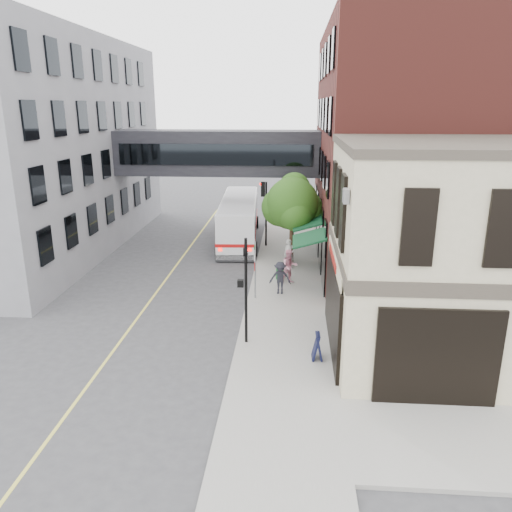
% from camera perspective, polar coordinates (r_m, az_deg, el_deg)
% --- Properties ---
extents(ground, '(120.00, 120.00, 0.00)m').
position_cam_1_polar(ground, '(19.61, -2.86, -12.70)').
color(ground, '#38383A').
rests_on(ground, ground).
extents(sidewalk_main, '(4.00, 60.00, 0.15)m').
position_cam_1_polar(sidewalk_main, '(32.37, 3.68, -0.40)').
color(sidewalk_main, gray).
rests_on(sidewalk_main, ground).
extents(corner_building, '(10.19, 8.12, 8.45)m').
position_cam_1_polar(corner_building, '(20.82, 23.03, 0.29)').
color(corner_building, tan).
rests_on(corner_building, ground).
extents(brick_building, '(13.76, 18.00, 14.00)m').
position_cam_1_polar(brick_building, '(32.95, 18.24, 11.39)').
color(brick_building, '#57201B').
rests_on(brick_building, ground).
extents(opposite_building, '(14.00, 24.00, 14.00)m').
position_cam_1_polar(opposite_building, '(38.21, -26.49, 11.15)').
color(opposite_building, slate).
rests_on(opposite_building, ground).
extents(skyway_bridge, '(14.00, 3.18, 3.00)m').
position_cam_1_polar(skyway_bridge, '(35.44, -4.32, 11.70)').
color(skyway_bridge, black).
rests_on(skyway_bridge, ground).
extents(traffic_signal_near, '(0.44, 0.22, 4.60)m').
position_cam_1_polar(traffic_signal_near, '(20.15, -1.25, -2.52)').
color(traffic_signal_near, black).
rests_on(traffic_signal_near, sidewalk_main).
extents(traffic_signal_far, '(0.53, 0.28, 4.50)m').
position_cam_1_polar(traffic_signal_far, '(34.56, 0.94, 6.32)').
color(traffic_signal_far, black).
rests_on(traffic_signal_far, sidewalk_main).
extents(street_sign_pole, '(0.08, 0.75, 3.00)m').
position_cam_1_polar(street_sign_pole, '(25.20, -0.10, -1.01)').
color(street_sign_pole, gray).
rests_on(street_sign_pole, sidewalk_main).
extents(street_tree, '(3.80, 3.20, 5.60)m').
position_cam_1_polar(street_tree, '(30.68, 4.16, 6.01)').
color(street_tree, '#382619').
rests_on(street_tree, sidewalk_main).
extents(lane_marking, '(0.12, 40.00, 0.01)m').
position_cam_1_polar(lane_marking, '(29.50, -10.16, -2.53)').
color(lane_marking, '#D8CC4C').
rests_on(lane_marking, ground).
extents(bus, '(3.30, 11.55, 3.07)m').
position_cam_1_polar(bus, '(36.89, -1.94, 4.43)').
color(bus, white).
rests_on(bus, ground).
extents(pedestrian_a, '(0.78, 0.64, 1.83)m').
position_cam_1_polar(pedestrian_a, '(30.06, 3.82, 0.21)').
color(pedestrian_a, beige).
rests_on(pedestrian_a, sidewalk_main).
extents(pedestrian_b, '(1.14, 1.03, 1.92)m').
position_cam_1_polar(pedestrian_b, '(27.64, 3.84, -1.21)').
color(pedestrian_b, pink).
rests_on(pedestrian_b, sidewalk_main).
extents(pedestrian_c, '(1.16, 0.72, 1.74)m').
position_cam_1_polar(pedestrian_c, '(26.11, 2.78, -2.50)').
color(pedestrian_c, black).
rests_on(pedestrian_c, sidewalk_main).
extents(newspaper_box, '(0.42, 0.38, 0.79)m').
position_cam_1_polar(newspaper_box, '(28.44, 2.74, -1.86)').
color(newspaper_box, '#155E25').
rests_on(newspaper_box, sidewalk_main).
extents(sandwich_board, '(0.40, 0.60, 1.06)m').
position_cam_1_polar(sandwich_board, '(19.85, 7.03, -10.20)').
color(sandwich_board, black).
rests_on(sandwich_board, sidewalk_main).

